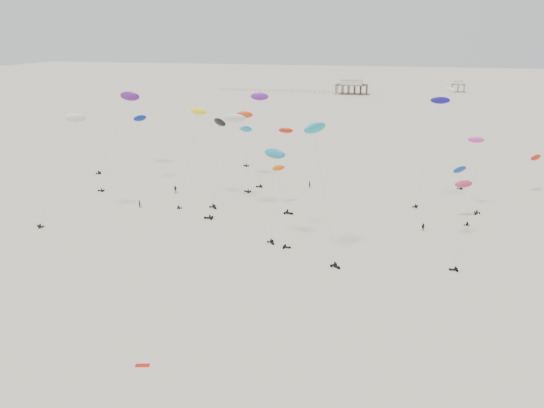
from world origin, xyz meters
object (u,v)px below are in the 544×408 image
(rig_9, at_px, (245,128))
(spectator_0, at_px, (140,207))
(pavilion_main, at_px, (352,88))
(rig_4, at_px, (274,170))
(rig_0, at_px, (542,172))
(pavilion_small, at_px, (458,87))

(rig_9, xyz_separation_m, spectator_0, (-17.76, -29.51, -14.99))
(pavilion_main, bearing_deg, rig_4, -87.62)
(rig_0, distance_m, rig_9, 77.78)
(rig_0, height_order, spectator_0, rig_0)
(pavilion_small, bearing_deg, rig_4, -101.33)
(pavilion_main, relative_size, rig_9, 0.95)
(rig_9, distance_m, spectator_0, 37.56)
(pavilion_main, xyz_separation_m, pavilion_small, (70.00, 30.00, -0.74))
(pavilion_main, bearing_deg, rig_0, -72.30)
(rig_4, relative_size, rig_9, 0.86)
(rig_4, distance_m, rig_9, 46.37)
(rig_9, bearing_deg, spectator_0, 166.72)
(pavilion_small, height_order, spectator_0, pavilion_small)
(pavilion_small, bearing_deg, rig_9, -107.11)
(spectator_0, bearing_deg, pavilion_small, -77.09)
(rig_9, bearing_deg, rig_4, -138.67)
(rig_4, bearing_deg, rig_0, 178.75)
(spectator_0, bearing_deg, rig_4, -168.08)
(pavilion_main, bearing_deg, spectator_0, -95.74)
(rig_0, bearing_deg, pavilion_small, -120.09)
(pavilion_small, xyz_separation_m, spectator_0, (-95.29, -281.44, -3.49))
(spectator_0, bearing_deg, pavilion_main, -64.13)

